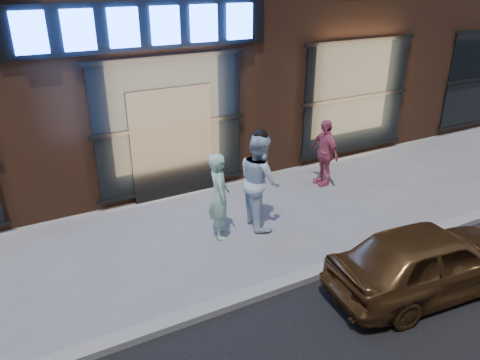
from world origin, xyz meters
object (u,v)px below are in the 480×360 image
object	(u,v)px
passerby	(324,152)
gold_sedan	(430,260)
man_cap	(260,181)
man_bowtie	(219,196)

from	to	relation	value
passerby	gold_sedan	xyz separation A→B (m)	(-1.03, -3.96, -0.22)
gold_sedan	man_cap	bearing A→B (deg)	27.91
man_cap	passerby	size ratio (longest dim) A/B	1.20
man_bowtie	passerby	bearing A→B (deg)	-57.05
passerby	gold_sedan	size ratio (longest dim) A/B	0.47
man_cap	passerby	distance (m)	2.45
passerby	gold_sedan	bearing A→B (deg)	-13.22
man_cap	passerby	xyz separation A→B (m)	(2.26, 0.93, -0.15)
man_bowtie	gold_sedan	bearing A→B (deg)	-129.22
man_bowtie	gold_sedan	size ratio (longest dim) A/B	0.50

